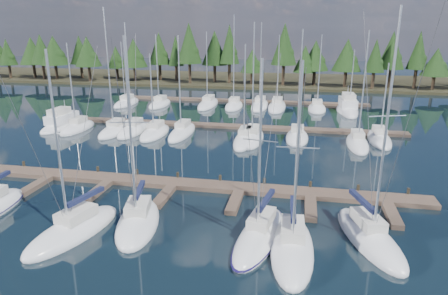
% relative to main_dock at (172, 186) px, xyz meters
% --- Properties ---
extents(ground, '(260.00, 260.00, 0.00)m').
position_rel_main_dock_xyz_m(ground, '(0.00, 12.64, -0.20)').
color(ground, black).
rests_on(ground, ground).
extents(far_shore, '(220.00, 30.00, 0.60)m').
position_rel_main_dock_xyz_m(far_shore, '(0.00, 72.64, 0.10)').
color(far_shore, '#292717').
rests_on(far_shore, ground).
extents(main_dock, '(44.00, 6.13, 0.90)m').
position_rel_main_dock_xyz_m(main_dock, '(0.00, 0.00, 0.00)').
color(main_dock, brown).
rests_on(main_dock, ground).
extents(back_docks, '(50.00, 21.80, 0.40)m').
position_rel_main_dock_xyz_m(back_docks, '(0.00, 32.23, -0.00)').
color(back_docks, brown).
rests_on(back_docks, ground).
extents(front_sailboat_2, '(4.84, 8.69, 13.31)m').
position_rel_main_dock_xyz_m(front_sailboat_2, '(-4.15, -9.12, 0.08)').
color(front_sailboat_2, silver).
rests_on(front_sailboat_2, ground).
extents(front_sailboat_3, '(4.48, 8.03, 14.06)m').
position_rel_main_dock_xyz_m(front_sailboat_3, '(-0.26, -7.14, 0.09)').
color(front_sailboat_3, silver).
rests_on(front_sailboat_3, ground).
extents(front_sailboat_4, '(4.10, 9.30, 12.83)m').
position_rel_main_dock_xyz_m(front_sailboat_4, '(8.54, -7.37, 0.08)').
color(front_sailboat_4, silver).
rests_on(front_sailboat_4, ground).
extents(front_sailboat_5, '(3.10, 8.97, 12.84)m').
position_rel_main_dock_xyz_m(front_sailboat_5, '(10.74, -8.45, 0.08)').
color(front_sailboat_5, silver).
rests_on(front_sailboat_5, ground).
extents(front_sailboat_6, '(5.11, 9.05, 15.72)m').
position_rel_main_dock_xyz_m(front_sailboat_6, '(15.78, -6.20, 0.10)').
color(front_sailboat_6, silver).
rests_on(front_sailboat_6, ground).
extents(back_sailboat_rows, '(44.02, 32.44, 16.83)m').
position_rel_main_dock_xyz_m(back_sailboat_rows, '(0.32, 27.30, 0.06)').
color(back_sailboat_rows, silver).
rests_on(back_sailboat_rows, ground).
extents(motor_yacht_left, '(3.56, 9.33, 4.59)m').
position_rel_main_dock_xyz_m(motor_yacht_left, '(-22.30, 18.41, 0.30)').
color(motor_yacht_left, silver).
rests_on(motor_yacht_left, ground).
extents(motor_yacht_right, '(3.67, 10.17, 5.05)m').
position_rel_main_dock_xyz_m(motor_yacht_right, '(18.59, 37.71, 0.34)').
color(motor_yacht_right, silver).
rests_on(motor_yacht_right, ground).
extents(tree_line, '(185.68, 11.62, 13.97)m').
position_rel_main_dock_xyz_m(tree_line, '(-0.40, 62.76, 7.40)').
color(tree_line, black).
rests_on(tree_line, far_shore).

